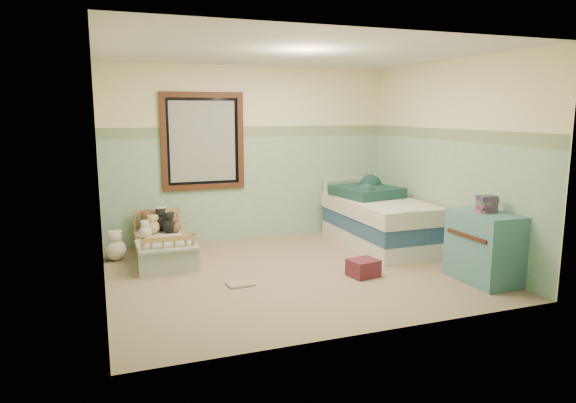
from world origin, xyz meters
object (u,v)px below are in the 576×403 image
object	(u,v)px
plush_floor_tan	(157,256)
floor_book	(240,284)
twin_bed_frame	(379,238)
red_pillow	(363,268)
plush_floor_cream	(116,250)
toddler_bed_frame	(163,254)
dresser	(484,247)

from	to	relation	value
plush_floor_tan	floor_book	world-z (taller)	plush_floor_tan
twin_bed_frame	red_pillow	size ratio (longest dim) A/B	5.84
plush_floor_cream	plush_floor_tan	world-z (taller)	plush_floor_cream
plush_floor_cream	plush_floor_tan	bearing A→B (deg)	-39.51
floor_book	toddler_bed_frame	bearing A→B (deg)	114.19
toddler_bed_frame	dresser	distance (m)	3.85
toddler_bed_frame	plush_floor_tan	size ratio (longest dim) A/B	5.59
plush_floor_tan	toddler_bed_frame	bearing A→B (deg)	61.55
plush_floor_tan	twin_bed_frame	size ratio (longest dim) A/B	0.12
toddler_bed_frame	floor_book	distance (m)	1.44
twin_bed_frame	red_pillow	bearing A→B (deg)	-127.36
toddler_bed_frame	twin_bed_frame	world-z (taller)	twin_bed_frame
toddler_bed_frame	red_pillow	bearing A→B (deg)	-35.25
toddler_bed_frame	plush_floor_cream	bearing A→B (deg)	160.65
toddler_bed_frame	dresser	xyz separation A→B (m)	(3.23, -2.07, 0.31)
dresser	floor_book	world-z (taller)	dresser
toddler_bed_frame	plush_floor_tan	xyz separation A→B (m)	(-0.10, -0.18, 0.03)
plush_floor_tan	dresser	world-z (taller)	dresser
plush_floor_tan	red_pillow	xyz separation A→B (m)	(2.17, -1.28, -0.01)
twin_bed_frame	dresser	bearing A→B (deg)	-80.36
plush_floor_tan	red_pillow	size ratio (longest dim) A/B	0.72
twin_bed_frame	plush_floor_cream	bearing A→B (deg)	171.47
red_pillow	plush_floor_cream	bearing A→B (deg)	147.77
plush_floor_cream	dresser	world-z (taller)	dresser
plush_floor_cream	twin_bed_frame	bearing A→B (deg)	-8.53
plush_floor_tan	dresser	distance (m)	3.84
plush_floor_tan	dresser	bearing A→B (deg)	-29.54
plush_floor_cream	dresser	distance (m)	4.43
dresser	floor_book	size ratio (longest dim) A/B	2.80
plush_floor_cream	toddler_bed_frame	bearing A→B (deg)	-19.35
twin_bed_frame	red_pillow	world-z (taller)	twin_bed_frame
plush_floor_cream	floor_book	size ratio (longest dim) A/B	0.96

